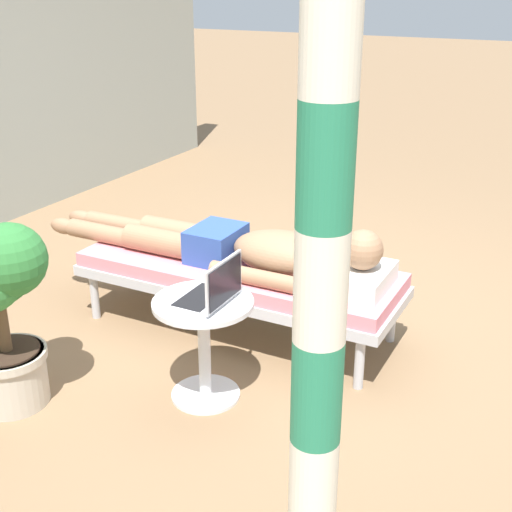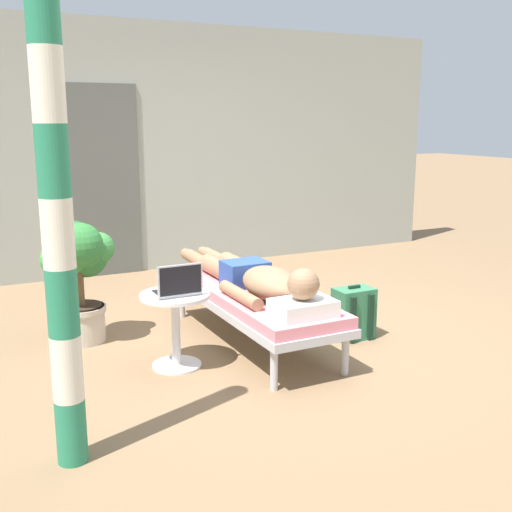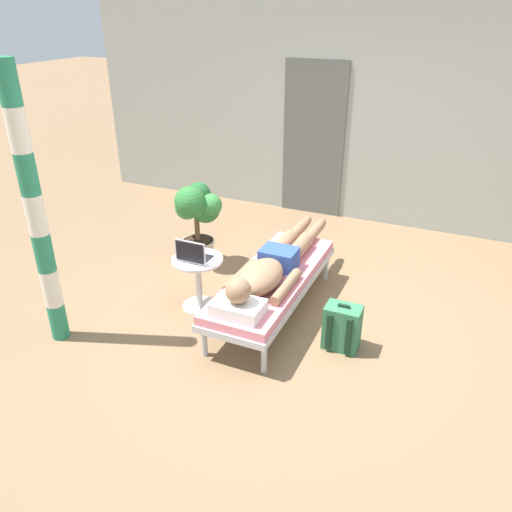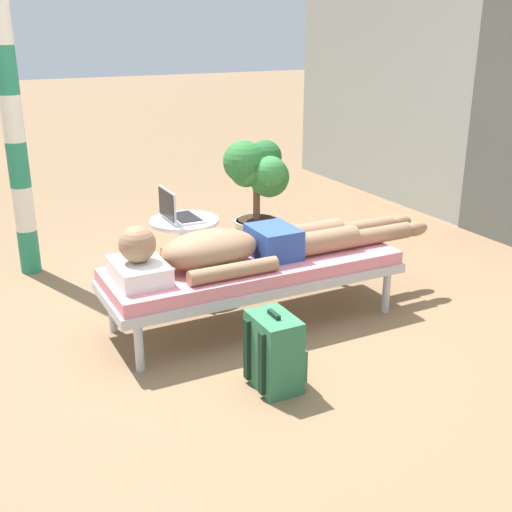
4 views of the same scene
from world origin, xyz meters
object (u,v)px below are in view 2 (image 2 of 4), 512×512
(lounge_chair, at_px, (253,299))
(backpack, at_px, (353,314))
(side_table, at_px, (176,317))
(laptop, at_px, (177,287))
(potted_plant, at_px, (80,266))
(person_reclining, at_px, (256,279))
(porch_post, at_px, (58,233))

(lounge_chair, xyz_separation_m, backpack, (0.74, -0.26, -0.15))
(side_table, distance_m, laptop, 0.23)
(laptop, xyz_separation_m, backpack, (1.43, -0.01, -0.39))
(side_table, xyz_separation_m, potted_plant, (-0.46, 0.80, 0.24))
(laptop, height_order, backpack, laptop)
(side_table, bearing_deg, lounge_chair, 15.57)
(side_table, relative_size, laptop, 1.69)
(person_reclining, xyz_separation_m, potted_plant, (-1.15, 0.66, 0.08))
(laptop, height_order, porch_post, porch_post)
(backpack, distance_m, potted_plant, 2.12)
(person_reclining, bearing_deg, side_table, -168.49)
(lounge_chair, relative_size, laptop, 6.04)
(lounge_chair, bearing_deg, side_table, -164.43)
(laptop, bearing_deg, person_reclining, 15.55)
(lounge_chair, height_order, porch_post, porch_post)
(side_table, relative_size, backpack, 1.23)
(side_table, distance_m, potted_plant, 0.96)
(backpack, height_order, porch_post, porch_post)
(laptop, distance_m, potted_plant, 0.97)
(backpack, distance_m, porch_post, 2.65)
(potted_plant, bearing_deg, backpack, -24.64)
(potted_plant, bearing_deg, side_table, -59.95)
(person_reclining, height_order, side_table, person_reclining)
(porch_post, bearing_deg, person_reclining, 34.35)
(side_table, height_order, porch_post, porch_post)
(side_table, height_order, potted_plant, potted_plant)
(porch_post, bearing_deg, lounge_chair, 35.61)
(lounge_chair, relative_size, person_reclining, 0.86)
(lounge_chair, distance_m, potted_plant, 1.33)
(side_table, xyz_separation_m, backpack, (1.43, -0.07, -0.16))
(lounge_chair, height_order, person_reclining, person_reclining)
(lounge_chair, distance_m, side_table, 0.71)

